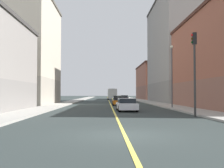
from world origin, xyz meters
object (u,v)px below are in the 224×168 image
building_right_midblock (24,52)px  car_white (127,105)px  building_left_mid (179,51)px  traffic_light_left_near (194,63)px  car_orange (118,101)px  car_yellow (118,100)px  car_black (124,98)px  building_left_far (156,82)px  box_truck (112,94)px  car_maroon (124,99)px  street_lamp_left_near (172,70)px

building_right_midblock → car_white: size_ratio=3.70×
building_left_mid → car_white: size_ratio=5.11×
traffic_light_left_near → car_white: size_ratio=1.40×
traffic_light_left_near → car_white: 9.21m
car_orange → car_yellow: bearing=88.4°
traffic_light_left_near → car_black: 48.40m
car_orange → car_black: bearing=84.3°
traffic_light_left_near → car_black: size_ratio=1.47×
car_orange → car_yellow: 8.88m
building_left_far → car_yellow: size_ratio=5.45×
box_truck → building_right_midblock: bearing=-116.0°
car_black → building_left_mid: bearing=-51.8°
building_right_midblock → car_maroon: bearing=41.0°
box_truck → car_black: bearing=-68.7°
building_left_far → car_black: 17.25m
traffic_light_left_near → car_yellow: traffic_light_left_near is taller
car_orange → box_truck: size_ratio=0.61×
building_right_midblock → car_black: building_right_midblock is taller
car_yellow → traffic_light_left_near: bearing=-81.2°
box_truck → traffic_light_left_near: bearing=-84.9°
street_lamp_left_near → car_orange: 11.79m
building_right_midblock → car_white: (15.45, -17.28, -7.90)m
building_left_far → traffic_light_left_near: 61.86m
building_left_mid → car_black: building_left_mid is taller
car_orange → street_lamp_left_near: bearing=-58.1°
traffic_light_left_near → building_right_midblock: bearing=129.5°
building_left_far → box_truck: bearing=-156.0°
building_right_midblock → car_maroon: size_ratio=4.03×
building_left_mid → car_white: bearing=-114.6°
car_maroon → car_white: car_white is taller
building_left_far → building_right_midblock: building_right_midblock is taller
traffic_light_left_near → car_maroon: bearing=94.1°
car_orange → building_left_mid: bearing=47.6°
building_left_far → car_maroon: size_ratio=5.49×
traffic_light_left_near → car_orange: (-4.86, 20.90, -3.53)m
car_black → car_yellow: 18.62m
traffic_light_left_near → car_black: (-2.15, 48.23, -3.49)m
street_lamp_left_near → car_yellow: size_ratio=1.72×
car_yellow → car_black: bearing=82.4°
car_orange → box_truck: bearing=90.2°
car_orange → building_right_midblock: bearing=167.1°
traffic_light_left_near → car_black: bearing=92.6°
car_white → car_yellow: bearing=89.9°
building_left_mid → car_yellow: bearing=-157.2°
car_yellow → car_white: bearing=-90.1°
traffic_light_left_near → car_maroon: size_ratio=1.52×
box_truck → street_lamp_left_near: bearing=-82.2°
street_lamp_left_near → box_truck: size_ratio=1.04×
traffic_light_left_near → box_truck: traffic_light_left_near is taller
building_left_mid → car_maroon: size_ratio=5.56×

